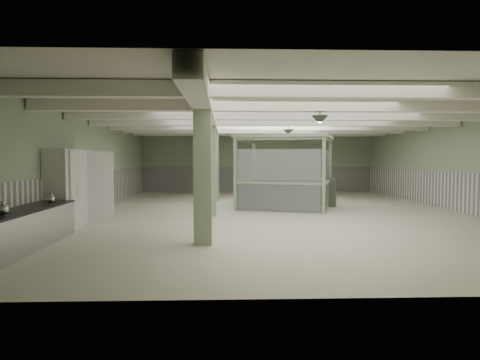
{
  "coord_description": "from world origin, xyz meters",
  "views": [
    {
      "loc": [
        -1.97,
        -16.12,
        2.07
      ],
      "look_at": [
        -1.46,
        -1.53,
        1.3
      ],
      "focal_mm": 32.0,
      "sensor_mm": 36.0,
      "label": 1
    }
  ],
  "objects_px": {
    "prep_counter": "(9,234)",
    "walkin_cooler": "(72,186)",
    "guard_booth": "(285,160)",
    "filing_cabinet": "(331,192)"
  },
  "relations": [
    {
      "from": "walkin_cooler",
      "to": "guard_booth",
      "type": "bearing_deg",
      "value": 31.54
    },
    {
      "from": "prep_counter",
      "to": "walkin_cooler",
      "type": "relative_size",
      "value": 2.01
    },
    {
      "from": "prep_counter",
      "to": "guard_booth",
      "type": "xyz_separation_m",
      "value": [
        7.04,
        8.37,
        1.5
      ]
    },
    {
      "from": "prep_counter",
      "to": "filing_cabinet",
      "type": "distance_m",
      "value": 12.6
    },
    {
      "from": "guard_booth",
      "to": "filing_cabinet",
      "type": "xyz_separation_m",
      "value": [
        2.02,
        0.39,
        -1.36
      ]
    },
    {
      "from": "guard_booth",
      "to": "filing_cabinet",
      "type": "height_order",
      "value": "guard_booth"
    },
    {
      "from": "prep_counter",
      "to": "guard_booth",
      "type": "distance_m",
      "value": 11.04
    },
    {
      "from": "prep_counter",
      "to": "walkin_cooler",
      "type": "xyz_separation_m",
      "value": [
        -0.08,
        3.99,
        0.75
      ]
    },
    {
      "from": "guard_booth",
      "to": "filing_cabinet",
      "type": "relative_size",
      "value": 3.69
    },
    {
      "from": "walkin_cooler",
      "to": "guard_booth",
      "type": "height_order",
      "value": "guard_booth"
    }
  ]
}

